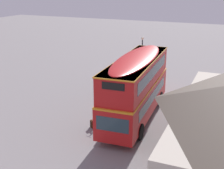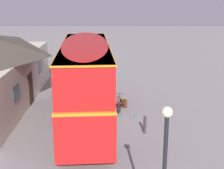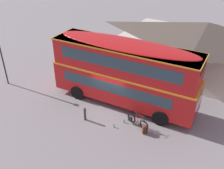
% 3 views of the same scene
% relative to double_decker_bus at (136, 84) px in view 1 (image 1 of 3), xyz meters
% --- Properties ---
extents(ground_plane, '(120.00, 120.00, 0.00)m').
position_rel_double_decker_bus_xyz_m(ground_plane, '(-0.49, -0.92, -2.64)').
color(ground_plane, gray).
extents(double_decker_bus, '(10.65, 3.25, 4.79)m').
position_rel_double_decker_bus_xyz_m(double_decker_bus, '(0.00, 0.00, 0.00)').
color(double_decker_bus, black).
rests_on(double_decker_bus, ground).
extents(touring_bicycle, '(1.72, 0.56, 1.03)m').
position_rel_double_decker_bus_xyz_m(touring_bicycle, '(2.05, -1.83, -2.27)').
color(touring_bicycle, black).
rests_on(touring_bicycle, ground).
extents(backpack_on_ground, '(0.37, 0.37, 0.58)m').
position_rel_double_decker_bus_xyz_m(backpack_on_ground, '(2.83, -2.23, -2.34)').
color(backpack_on_ground, '#592D19').
rests_on(backpack_on_ground, ground).
extents(water_bottle_green_metal, '(0.07, 0.07, 0.23)m').
position_rel_double_decker_bus_xyz_m(water_bottle_green_metal, '(0.90, -2.80, -2.54)').
color(water_bottle_green_metal, green).
rests_on(water_bottle_green_metal, ground).
extents(water_bottle_blue_sports, '(0.07, 0.07, 0.22)m').
position_rel_double_decker_bus_xyz_m(water_bottle_blue_sports, '(1.21, -2.03, -2.54)').
color(water_bottle_blue_sports, '#338CBF').
rests_on(water_bottle_blue_sports, ground).
extents(street_lamp, '(0.28, 0.28, 4.48)m').
position_rel_double_decker_bus_xyz_m(street_lamp, '(-9.55, -2.76, 0.14)').
color(street_lamp, black).
rests_on(street_lamp, ground).
extents(kerb_bollard, '(0.16, 0.16, 0.97)m').
position_rel_double_decker_bus_xyz_m(kerb_bollard, '(-1.15, -3.16, -2.15)').
color(kerb_bollard, '#333338').
rests_on(kerb_bollard, ground).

